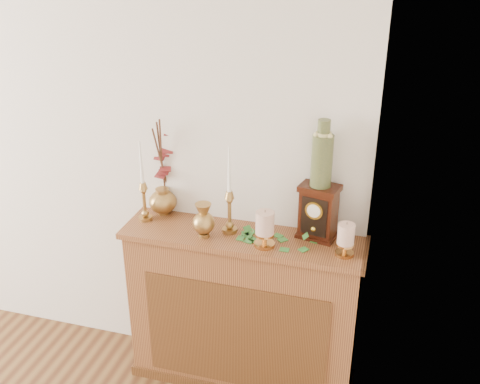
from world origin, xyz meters
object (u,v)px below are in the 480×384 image
(ceramic_vase, at_px, (322,157))
(candlestick_left, at_px, (144,195))
(mantel_clock, at_px, (318,212))
(bud_vase, at_px, (204,221))
(candlestick_center, at_px, (229,205))
(ginger_jar, at_px, (164,169))

(ceramic_vase, bearing_deg, candlestick_left, -175.68)
(candlestick_left, relative_size, mantel_clock, 1.56)
(ceramic_vase, bearing_deg, bud_vase, -164.18)
(ceramic_vase, bearing_deg, candlestick_center, -170.63)
(bud_vase, xyz_separation_m, mantel_clock, (0.54, 0.15, 0.05))
(candlestick_center, xyz_separation_m, ginger_jar, (-0.40, 0.14, 0.10))
(mantel_clock, bearing_deg, ginger_jar, -171.60)
(candlestick_center, bearing_deg, mantel_clock, 9.06)
(bud_vase, distance_m, mantel_clock, 0.57)
(mantel_clock, relative_size, ceramic_vase, 0.86)
(candlestick_center, bearing_deg, ceramic_vase, 9.37)
(candlestick_center, distance_m, ginger_jar, 0.43)
(candlestick_left, distance_m, ceramic_vase, 0.95)
(ginger_jar, bearing_deg, mantel_clock, -4.54)
(bud_vase, bearing_deg, candlestick_left, 166.50)
(candlestick_left, height_order, ginger_jar, ginger_jar)
(candlestick_left, relative_size, ginger_jar, 0.80)
(bud_vase, bearing_deg, ginger_jar, 143.27)
(bud_vase, bearing_deg, mantel_clock, 15.59)
(candlestick_center, height_order, bud_vase, candlestick_center)
(candlestick_center, relative_size, bud_vase, 2.55)
(ginger_jar, height_order, mantel_clock, ginger_jar)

